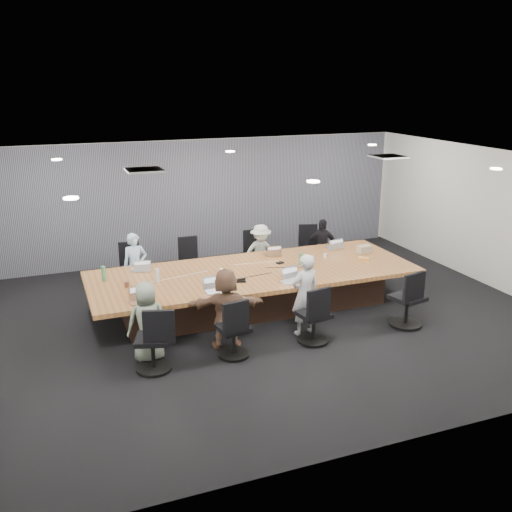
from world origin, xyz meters
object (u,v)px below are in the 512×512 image
object	(u,v)px
chair_1	(192,267)
laptop_3	(334,247)
laptop_5	(216,291)
bottle_clear	(157,275)
person_3	(321,246)
person_4	(147,322)
mug_brown	(127,284)
person_5	(226,308)
person_0	(135,266)
person_2	(261,253)
laptop_6	(291,281)
chair_7	(407,302)
laptop_0	(140,269)
bottle_green_right	(301,259)
bottle_green_left	(104,274)
chair_3	(314,252)
chair_4	(153,344)
chair_2	(255,259)
laptop_2	(271,254)
canvas_bag	(364,249)
snack_packet	(364,259)
chair_5	(234,333)
laptop_4	(140,301)
stapler	(240,280)
conference_table	(254,288)
chair_0	(133,273)
person_6	(305,295)
chair_6	(314,319)

from	to	relation	value
chair_1	laptop_3	distance (m)	3.00
laptop_5	bottle_clear	xyz separation A→B (m)	(-0.80, 0.84, 0.11)
person_3	person_4	bearing A→B (deg)	-134.78
mug_brown	person_5	bearing A→B (deg)	-44.46
person_0	person_2	xyz separation A→B (m)	(2.62, 0.00, -0.03)
laptop_6	bottle_clear	world-z (taller)	bottle_clear
chair_7	laptop_0	xyz separation A→B (m)	(-4.14, 2.50, 0.31)
laptop_5	bottle_green_right	distance (m)	2.09
person_0	bottle_green_left	xyz separation A→B (m)	(-0.69, -0.93, 0.23)
chair_3	laptop_0	world-z (taller)	chair_3
chair_4	person_2	bearing A→B (deg)	63.75
chair_4	person_5	world-z (taller)	person_5
chair_2	laptop_2	world-z (taller)	chair_2
canvas_bag	snack_packet	xyz separation A→B (m)	(-0.25, -0.40, -0.05)
person_2	laptop_6	world-z (taller)	person_2
chair_5	laptop_3	world-z (taller)	chair_5
laptop_0	laptop_4	size ratio (longest dim) A/B	0.89
chair_5	mug_brown	distance (m)	2.17
chair_2	chair_5	world-z (taller)	chair_2
chair_7	stapler	xyz separation A→B (m)	(-2.62, 1.21, 0.34)
person_2	laptop_2	distance (m)	0.57
person_4	person_5	xyz separation A→B (m)	(1.25, 0.00, 0.03)
conference_table	person_4	size ratio (longest dim) A/B	4.78
laptop_4	person_4	bearing A→B (deg)	-97.13
snack_packet	bottle_green_left	bearing A→B (deg)	173.20
chair_7	canvas_bag	size ratio (longest dim) A/B	3.12
chair_0	laptop_3	size ratio (longest dim) A/B	2.24
person_6	stapler	world-z (taller)	person_6
chair_6	person_4	distance (m)	2.66
laptop_0	laptop_3	distance (m)	4.05
person_3	laptop_4	world-z (taller)	person_3
conference_table	laptop_3	distance (m)	2.27
stapler	bottle_green_left	bearing A→B (deg)	156.59
chair_2	person_2	xyz separation A→B (m)	(0.00, -0.35, 0.23)
chair_7	bottle_green_left	bearing A→B (deg)	143.45
person_2	chair_7	bearing A→B (deg)	-61.52
conference_table	person_4	distance (m)	2.62
chair_5	bottle_green_left	size ratio (longest dim) A/B	2.92
bottle_green_left	snack_packet	xyz separation A→B (m)	(4.88, -0.58, -0.11)
chair_6	bottle_green_left	distance (m)	3.74
person_0	stapler	xyz separation A→B (m)	(1.52, -1.84, 0.13)
laptop_6	mug_brown	xyz separation A→B (m)	(-2.71, 0.76, 0.04)
laptop_3	canvas_bag	distance (m)	0.68
chair_3	chair_4	xyz separation A→B (m)	(-4.33, -3.40, 0.03)
conference_table	laptop_6	bearing A→B (deg)	-64.16
person_0	chair_2	bearing A→B (deg)	5.34
person_3	bottle_clear	distance (m)	4.09
mug_brown	chair_3	bearing A→B (deg)	21.50
laptop_4	bottle_green_right	size ratio (longest dim) A/B	1.45
chair_1	laptop_2	distance (m)	1.71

